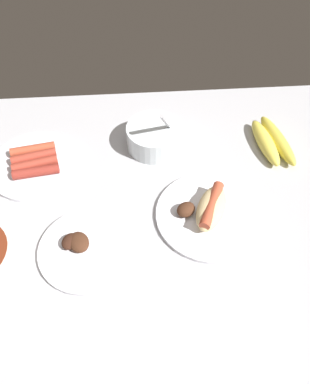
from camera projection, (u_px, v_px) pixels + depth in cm
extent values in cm
cube|color=#B2B2B7|center=(142.00, 222.00, 90.61)|extent=(120.00, 90.00, 3.00)
cylinder|color=white|center=(210.00, 215.00, 89.36)|extent=(24.53, 24.53, 1.00)
ellipsoid|color=#E5C689|center=(211.00, 208.00, 87.23)|extent=(10.70, 14.06, 4.40)
cylinder|color=#AD472D|center=(212.00, 205.00, 86.28)|extent=(7.16, 11.99, 2.40)
ellipsoid|color=#472819|center=(186.00, 210.00, 87.95)|extent=(5.65, 5.41, 2.80)
cylinder|color=white|center=(87.00, 249.00, 83.88)|extent=(20.69, 20.69, 1.00)
ellipsoid|color=#472819|center=(79.00, 242.00, 83.01)|extent=(5.88, 6.44, 2.39)
ellipsoid|color=#381E14|center=(70.00, 241.00, 83.25)|extent=(4.64, 5.05, 2.18)
cylinder|color=white|center=(36.00, 165.00, 98.80)|extent=(23.12, 23.12, 1.00)
cylinder|color=maroon|center=(36.00, 172.00, 95.18)|extent=(11.19, 3.82, 2.36)
cylinder|color=#9E3828|center=(35.00, 164.00, 96.72)|extent=(11.22, 4.84, 2.36)
cylinder|color=#9E3828|center=(34.00, 157.00, 98.25)|extent=(11.22, 4.79, 2.36)
cylinder|color=#AD472D|center=(33.00, 149.00, 99.79)|extent=(11.21, 4.14, 2.36)
cylinder|color=silver|center=(154.00, 137.00, 101.27)|extent=(14.02, 14.02, 6.18)
cylinder|color=beige|center=(154.00, 133.00, 100.30)|extent=(12.33, 12.33, 2.78)
cube|color=#B7B7BC|center=(167.00, 123.00, 95.59)|extent=(4.72, 9.89, 13.18)
ellipsoid|color=gold|center=(278.00, 140.00, 102.27)|extent=(7.33, 18.87, 3.79)
ellipsoid|color=#E5D14C|center=(265.00, 143.00, 101.85)|extent=(6.10, 16.97, 3.60)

